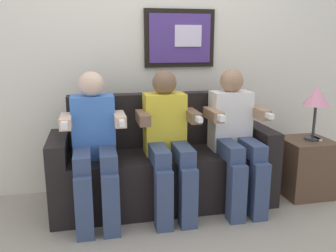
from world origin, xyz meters
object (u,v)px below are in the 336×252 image
object	(u,v)px
person_on_right	(235,134)
table_lamp	(317,99)
person_in_middle	(168,138)
side_table_right	(305,167)
person_on_left	(94,142)
spare_remote_on_table	(316,138)
couch	(164,167)

from	to	relation	value
person_on_right	table_lamp	size ratio (longest dim) A/B	2.41
person_in_middle	side_table_right	size ratio (longest dim) A/B	2.22
person_on_right	table_lamp	bearing A→B (deg)	3.84
person_in_middle	person_on_right	xyz separation A→B (m)	(0.55, -0.00, 0.00)
person_on_left	table_lamp	distance (m)	1.86
person_on_right	spare_remote_on_table	distance (m)	0.77
person_on_left	table_lamp	world-z (taller)	person_on_left
person_on_right	person_on_left	bearing A→B (deg)	180.00
couch	person_on_left	xyz separation A→B (m)	(-0.55, -0.17, 0.29)
couch	person_on_left	bearing A→B (deg)	-163.21
couch	spare_remote_on_table	size ratio (longest dim) A/B	13.77
couch	person_in_middle	size ratio (longest dim) A/B	1.61
side_table_right	table_lamp	xyz separation A→B (m)	(0.04, -0.01, 0.61)
couch	table_lamp	distance (m)	1.40
side_table_right	table_lamp	distance (m)	0.61
couch	side_table_right	world-z (taller)	couch
spare_remote_on_table	couch	bearing A→B (deg)	174.77
side_table_right	spare_remote_on_table	size ratio (longest dim) A/B	3.85
person_on_right	side_table_right	distance (m)	0.78
couch	person_in_middle	world-z (taller)	person_in_middle
couch	side_table_right	bearing A→B (deg)	-4.84
person_in_middle	spare_remote_on_table	xyz separation A→B (m)	(1.32, 0.05, -0.10)
spare_remote_on_table	table_lamp	bearing A→B (deg)	174.60
couch	spare_remote_on_table	bearing A→B (deg)	-5.23
couch	side_table_right	distance (m)	1.25
couch	table_lamp	xyz separation A→B (m)	(1.29, -0.12, 0.55)
person_in_middle	side_table_right	world-z (taller)	person_in_middle
person_in_middle	person_on_right	size ratio (longest dim) A/B	1.00
table_lamp	spare_remote_on_table	distance (m)	0.35
person_in_middle	person_on_right	distance (m)	0.55
person_on_left	side_table_right	world-z (taller)	person_on_left
table_lamp	couch	bearing A→B (deg)	174.78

